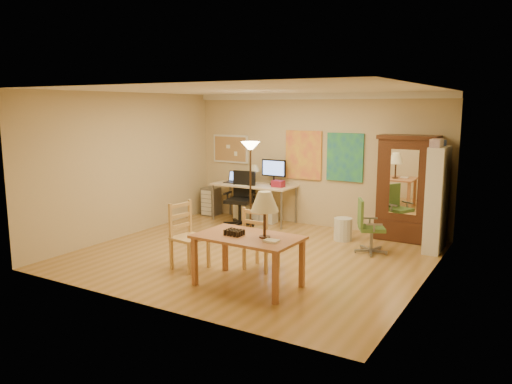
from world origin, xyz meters
The scene contains 16 objects.
floor centered at (0.00, 0.00, 0.00)m, with size 5.50×5.50×0.00m, color olive.
crown_molding centered at (0.00, 2.46, 2.64)m, with size 5.50×0.08×0.12m, color white.
corkboard centered at (-2.05, 2.47, 1.50)m, with size 0.90×0.04×0.62m, color #A9894F.
art_panel_left centered at (-0.25, 2.47, 1.45)m, with size 0.80×0.04×1.00m, color yellow.
art_panel_right centered at (0.65, 2.47, 1.45)m, with size 0.75×0.04×0.95m, color teal.
dining_table centered at (0.77, -1.26, 0.84)m, with size 1.45×0.90×1.33m.
ladder_chair_back centered at (0.48, -0.58, 0.45)m, with size 0.46×0.44×0.96m.
ladder_chair_left centered at (-0.50, -1.08, 0.47)m, with size 0.51×0.53×1.01m.
torchiere_lamp centered at (-0.43, 0.64, 1.47)m, with size 0.33×0.33×1.83m.
computer_desk centered at (-1.20, 2.16, 0.49)m, with size 1.77×0.78×1.34m.
office_chair_black centered at (-1.32, 1.72, 0.30)m, with size 0.68×0.68×1.11m.
office_chair_green centered at (1.63, 1.11, 0.24)m, with size 0.57×0.56×0.92m.
drawer_cart centered at (-2.41, 2.19, 0.32)m, with size 0.32×0.38×0.63m.
armoire centered at (1.93, 2.24, 0.84)m, with size 1.05×0.50×1.93m.
bookshelf centered at (2.55, 1.80, 0.89)m, with size 0.27×0.71×1.78m.
wastebin centered at (0.96, 1.64, 0.21)m, with size 0.33×0.33×0.42m, color silver.
Camera 1 is at (4.11, -6.87, 2.44)m, focal length 35.00 mm.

